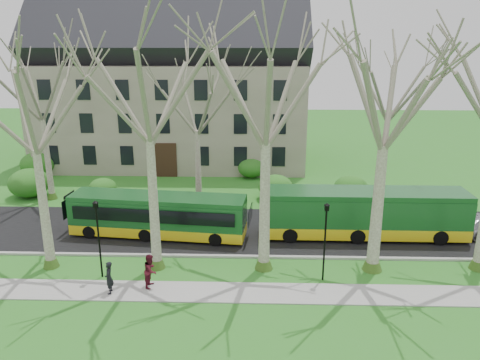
{
  "coord_description": "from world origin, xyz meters",
  "views": [
    {
      "loc": [
        2.22,
        -23.62,
        12.6
      ],
      "look_at": [
        1.42,
        3.0,
        4.36
      ],
      "focal_mm": 35.0,
      "sensor_mm": 36.0,
      "label": 1
    }
  ],
  "objects_px": {
    "pedestrian_a": "(109,278)",
    "pedestrian_b": "(151,270)",
    "bus_lead": "(158,215)",
    "bus_follow": "(365,213)"
  },
  "relations": [
    {
      "from": "pedestrian_a",
      "to": "pedestrian_b",
      "type": "height_order",
      "value": "pedestrian_b"
    },
    {
      "from": "pedestrian_b",
      "to": "bus_lead",
      "type": "bearing_deg",
      "value": 13.67
    },
    {
      "from": "bus_lead",
      "to": "bus_follow",
      "type": "relative_size",
      "value": 0.88
    },
    {
      "from": "pedestrian_a",
      "to": "bus_lead",
      "type": "bearing_deg",
      "value": 162.71
    },
    {
      "from": "bus_lead",
      "to": "pedestrian_b",
      "type": "relative_size",
      "value": 6.3
    },
    {
      "from": "bus_lead",
      "to": "pedestrian_a",
      "type": "height_order",
      "value": "bus_lead"
    },
    {
      "from": "bus_lead",
      "to": "pedestrian_a",
      "type": "distance_m",
      "value": 7.35
    },
    {
      "from": "pedestrian_a",
      "to": "pedestrian_b",
      "type": "distance_m",
      "value": 2.1
    },
    {
      "from": "bus_lead",
      "to": "bus_follow",
      "type": "xyz_separation_m",
      "value": [
        13.38,
        0.3,
        0.19
      ]
    },
    {
      "from": "pedestrian_a",
      "to": "pedestrian_b",
      "type": "bearing_deg",
      "value": 101.94
    }
  ]
}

